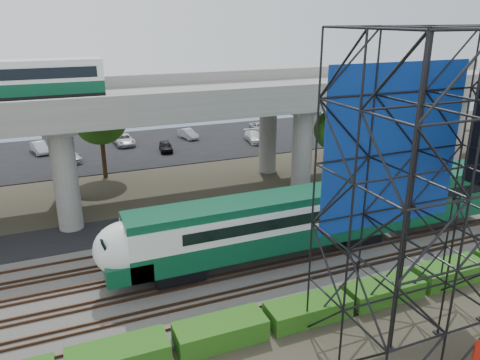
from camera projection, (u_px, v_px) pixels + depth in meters
name	position (u px, v px, depth m)	size (l,w,h in m)	color
ground	(258.00, 282.00, 28.65)	(140.00, 140.00, 0.00)	#474233
ballast_bed	(245.00, 266.00, 30.36)	(90.00, 12.00, 0.20)	slate
service_road	(204.00, 218.00, 37.79)	(90.00, 5.00, 0.08)	black
parking_lot	(145.00, 147.00, 58.29)	(90.00, 18.00, 0.08)	black
harbor_water	(118.00, 115.00, 77.49)	(140.00, 40.00, 0.03)	#465973
rail_tracks	(245.00, 263.00, 30.30)	(90.00, 9.52, 0.16)	#472D1E
commuter_train	(302.00, 217.00, 30.93)	(29.30, 3.06, 4.30)	black
overpass	(171.00, 106.00, 39.57)	(80.00, 12.00, 12.40)	#9E9B93
scaffold_tower	(435.00, 203.00, 21.03)	(9.36, 6.36, 15.00)	black
hedge_strip	(308.00, 309.00, 25.08)	(34.60, 1.80, 1.20)	#225012
trees	(128.00, 141.00, 39.23)	(40.94, 16.94, 7.69)	#382314
parked_cars	(154.00, 141.00, 58.24)	(38.02, 9.80, 1.32)	silver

